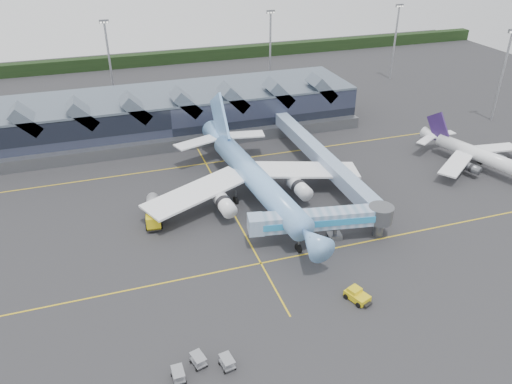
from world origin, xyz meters
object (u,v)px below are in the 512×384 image
object	(u,v)px
main_airliner	(254,177)
jet_bridge	(330,219)
regional_jet	(476,154)
fuel_truck	(153,210)
pushback_tug	(357,295)

from	to	relation	value
main_airliner	jet_bridge	xyz separation A→B (m)	(7.40, -16.23, -0.77)
regional_jet	jet_bridge	distance (m)	42.55
fuel_truck	pushback_tug	distance (m)	37.39
main_airliner	regional_jet	world-z (taller)	main_airliner
main_airliner	fuel_truck	distance (m)	18.77
main_airliner	jet_bridge	bearing A→B (deg)	-70.51
regional_jet	fuel_truck	world-z (taller)	regional_jet
fuel_truck	pushback_tug	bearing A→B (deg)	-44.34
main_airliner	jet_bridge	world-z (taller)	main_airliner
regional_jet	pushback_tug	world-z (taller)	regional_jet
main_airliner	fuel_truck	size ratio (longest dim) A/B	5.10
jet_bridge	pushback_tug	size ratio (longest dim) A/B	5.75
regional_jet	fuel_truck	size ratio (longest dim) A/B	2.82
regional_jet	main_airliner	bearing A→B (deg)	160.87
fuel_truck	pushback_tug	xyz separation A→B (m)	(23.29, -29.23, -1.03)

